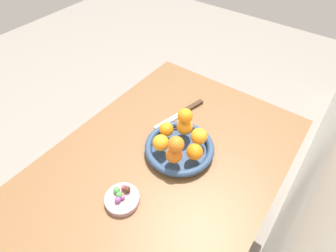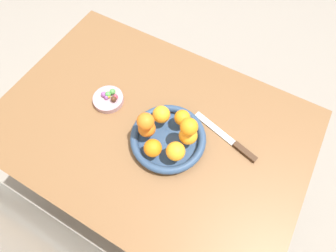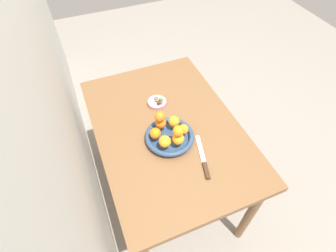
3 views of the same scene
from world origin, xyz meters
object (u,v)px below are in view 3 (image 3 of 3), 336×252
(orange_4, at_px, (174,121))
(candy_ball_5, at_px, (158,100))
(candy_ball_0, at_px, (156,98))
(orange_3, at_px, (183,129))
(candy_ball_2, at_px, (161,102))
(knife, at_px, (203,160))
(orange_1, at_px, (165,141))
(candy_ball_3, at_px, (159,103))
(orange_7, at_px, (178,131))
(candy_ball_6, at_px, (161,99))
(candy_ball_1, at_px, (158,99))
(fruit_bowl, at_px, (170,137))
(candy_ball_4, at_px, (156,100))
(orange_5, at_px, (161,123))
(candy_dish, at_px, (157,103))
(orange_6, at_px, (160,116))
(dining_table, at_px, (167,137))
(orange_0, at_px, (155,133))
(orange_2, at_px, (178,139))

(orange_4, relative_size, candy_ball_5, 3.63)
(candy_ball_0, bearing_deg, orange_3, -173.11)
(candy_ball_2, relative_size, knife, 0.07)
(orange_1, distance_m, knife, 0.21)
(orange_1, xyz_separation_m, candy_ball_2, (0.30, -0.09, -0.04))
(orange_1, bearing_deg, candy_ball_3, -15.19)
(orange_7, distance_m, candy_ball_0, 0.36)
(candy_ball_6, bearing_deg, candy_ball_1, 68.91)
(orange_4, distance_m, orange_7, 0.13)
(candy_ball_6, bearing_deg, fruit_bowl, 167.63)
(candy_ball_4, xyz_separation_m, knife, (-0.46, -0.08, -0.02))
(candy_ball_5, bearing_deg, orange_5, 163.65)
(candy_dish, relative_size, candy_ball_3, 5.13)
(fruit_bowl, xyz_separation_m, orange_6, (0.06, 0.03, 0.10))
(dining_table, height_order, orange_6, orange_6)
(fruit_bowl, distance_m, candy_dish, 0.27)
(dining_table, relative_size, candy_ball_6, 50.30)
(orange_6, bearing_deg, orange_0, 137.56)
(orange_1, bearing_deg, orange_0, 20.41)
(candy_ball_1, height_order, candy_ball_2, candy_ball_1)
(candy_ball_0, xyz_separation_m, candy_ball_5, (-0.02, -0.00, -0.00))
(candy_ball_6, bearing_deg, dining_table, 168.20)
(orange_1, bearing_deg, dining_table, -25.93)
(candy_ball_2, bearing_deg, orange_1, 162.72)
(dining_table, distance_m, orange_4, 0.16)
(candy_dish, height_order, candy_ball_2, candy_ball_2)
(dining_table, distance_m, candy_ball_4, 0.22)
(candy_dish, distance_m, orange_6, 0.25)
(dining_table, bearing_deg, fruit_bowl, 166.41)
(fruit_bowl, relative_size, candy_ball_6, 11.69)
(orange_3, bearing_deg, candy_dish, 7.35)
(candy_dish, distance_m, candy_ball_2, 0.04)
(orange_5, height_order, candy_ball_1, orange_5)
(candy_dish, distance_m, candy_ball_6, 0.03)
(candy_ball_5, bearing_deg, orange_7, 176.33)
(orange_7, height_order, knife, orange_7)
(orange_1, bearing_deg, fruit_bowl, -41.35)
(orange_2, xyz_separation_m, orange_7, (0.00, 0.00, 0.06))
(knife, bearing_deg, orange_1, 48.84)
(dining_table, height_order, knife, knife)
(candy_dish, bearing_deg, orange_1, 166.23)
(candy_ball_6, bearing_deg, orange_2, 173.44)
(orange_3, bearing_deg, orange_4, 20.48)
(dining_table, relative_size, candy_ball_4, 71.33)
(orange_7, bearing_deg, candy_ball_1, -4.18)
(orange_5, xyz_separation_m, orange_7, (-0.13, -0.04, 0.06))
(orange_5, distance_m, candy_ball_0, 0.23)
(orange_1, bearing_deg, candy_dish, -13.77)
(fruit_bowl, relative_size, candy_ball_1, 11.64)
(fruit_bowl, relative_size, orange_6, 4.63)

